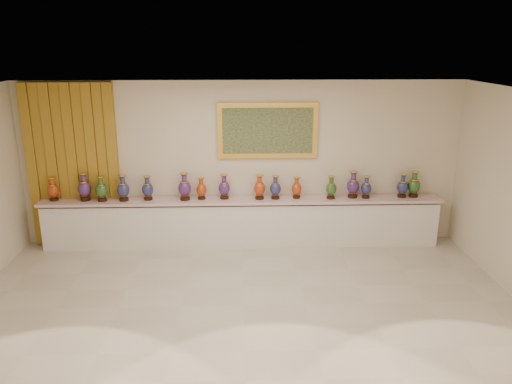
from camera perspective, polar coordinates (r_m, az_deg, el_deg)
ground at (r=7.35m, az=-1.45°, el=-12.84°), size 8.00×8.00×0.00m
room at (r=9.39m, az=-16.95°, el=3.51°), size 8.00×8.00×8.00m
counter at (r=9.23m, az=-1.61°, el=-3.50°), size 7.28×0.48×0.90m
vase_0 at (r=9.63m, az=-22.17°, el=0.20°), size 0.26×0.26×0.43m
vase_1 at (r=9.43m, az=-19.02°, el=0.42°), size 0.26×0.26×0.51m
vase_2 at (r=9.30m, az=-17.23°, el=0.23°), size 0.28×0.28×0.46m
vase_3 at (r=9.22m, az=-14.93°, el=0.31°), size 0.26×0.26×0.47m
vase_4 at (r=9.17m, az=-12.28°, el=0.33°), size 0.24×0.24×0.44m
vase_5 at (r=9.04m, az=-8.16°, el=0.48°), size 0.26×0.26×0.50m
vase_6 at (r=9.06m, az=-6.26°, el=0.29°), size 0.24×0.24×0.40m
vase_7 at (r=9.04m, az=-3.65°, el=0.48°), size 0.23×0.23×0.45m
vase_8 at (r=9.00m, az=0.40°, el=0.44°), size 0.25×0.25×0.45m
vase_9 at (r=9.03m, az=2.24°, el=0.41°), size 0.22×0.22×0.43m
vase_10 at (r=9.10m, az=4.66°, el=0.39°), size 0.22×0.22×0.39m
vase_11 at (r=9.14m, az=8.58°, el=0.40°), size 0.26×0.26×0.42m
vase_12 at (r=9.26m, az=11.03°, el=0.70°), size 0.29×0.29×0.49m
vase_13 at (r=9.29m, az=12.48°, el=0.44°), size 0.24×0.24×0.41m
vase_14 at (r=9.50m, az=16.39°, el=0.59°), size 0.26×0.26×0.44m
vase_15 at (r=9.58m, az=17.61°, el=0.72°), size 0.27×0.27×0.48m
label_card at (r=9.14m, az=-13.43°, el=-1.11°), size 0.10×0.06×0.00m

